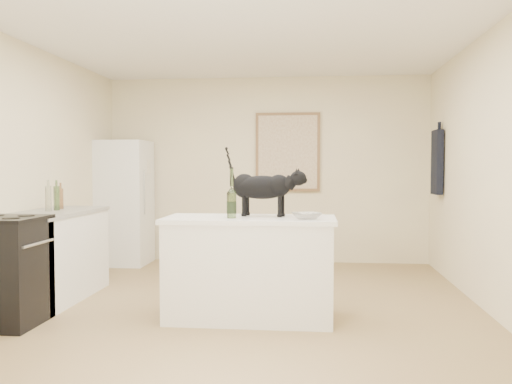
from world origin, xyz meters
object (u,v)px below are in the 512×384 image
(wine_bottle, at_px, (232,196))
(glass_bowl, at_px, (307,216))
(stove, at_px, (4,272))
(fridge, at_px, (123,203))
(black_cat, at_px, (262,190))

(wine_bottle, bearing_deg, glass_bowl, -6.18)
(stove, distance_m, wine_bottle, 2.03)
(fridge, relative_size, wine_bottle, 4.38)
(fridge, bearing_deg, glass_bowl, -46.76)
(fridge, relative_size, glass_bowl, 7.14)
(stove, distance_m, fridge, 2.98)
(stove, relative_size, glass_bowl, 3.78)
(stove, distance_m, glass_bowl, 2.60)
(fridge, xyz_separation_m, glass_bowl, (2.55, -2.71, 0.08))
(glass_bowl, bearing_deg, stove, -174.63)
(stove, relative_size, fridge, 0.53)
(black_cat, bearing_deg, fridge, 143.12)
(stove, height_order, fridge, fridge)
(stove, height_order, wine_bottle, wine_bottle)
(black_cat, bearing_deg, stove, -154.87)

